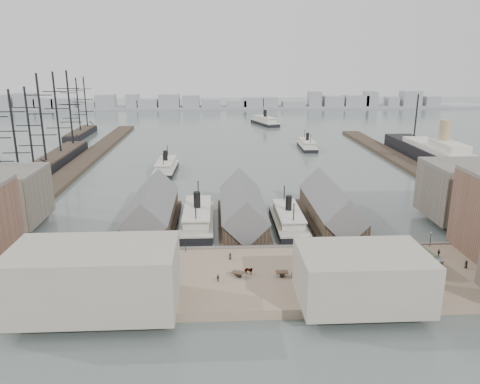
{
  "coord_description": "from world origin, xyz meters",
  "views": [
    {
      "loc": [
        -7.4,
        -111.42,
        47.24
      ],
      "look_at": [
        0.0,
        30.0,
        6.0
      ],
      "focal_mm": 35.0,
      "sensor_mm": 36.0,
      "label": 1
    }
  ],
  "objects": [
    {
      "name": "ferry_open_near",
      "position": [
        -28.62,
        82.56,
        2.29
      ],
      "size": [
        9.04,
        27.62,
        9.78
      ],
      "rotation": [
        0.0,
        0.0,
        -0.03
      ],
      "color": "black",
      "rests_on": "ground"
    },
    {
      "name": "pedestrian_4",
      "position": [
        -4.45,
        -11.93,
        2.81
      ],
      "size": [
        0.94,
        0.82,
        1.61
      ],
      "primitive_type": "imported",
      "rotation": [
        0.0,
        0.0,
        2.67
      ],
      "color": "black",
      "rests_on": "quay"
    },
    {
      "name": "pedestrian_3",
      "position": [
        -7.35,
        -22.86,
        2.81
      ],
      "size": [
        0.97,
        0.92,
        1.62
      ],
      "primitive_type": "imported",
      "rotation": [
        0.0,
        0.0,
        3.86
      ],
      "color": "black",
      "rests_on": "quay"
    },
    {
      "name": "sailing_ship_mid",
      "position": [
        -79.93,
        107.94,
        2.91
      ],
      "size": [
        9.89,
        57.13,
        40.65
      ],
      "color": "black",
      "rests_on": "ground"
    },
    {
      "name": "pedestrian_9",
      "position": [
        47.64,
        -19.3,
        2.91
      ],
      "size": [
        1.0,
        0.77,
        1.83
      ],
      "primitive_type": "imported",
      "rotation": [
        0.0,
        0.0,
        3.37
      ],
      "color": "black",
      "rests_on": "quay"
    },
    {
      "name": "ferry_open_far",
      "position": [
        27.89,
        221.67,
        2.62
      ],
      "size": [
        18.95,
        32.66,
        11.18
      ],
      "rotation": [
        0.0,
        0.0,
        0.33
      ],
      "color": "black",
      "rests_on": "ground"
    },
    {
      "name": "ferry_shed_east",
      "position": [
        26.0,
        16.88,
        4.64
      ],
      "size": [
        14.0,
        42.0,
        12.6
      ],
      "color": "#2D231C",
      "rests_on": "ground"
    },
    {
      "name": "pedestrian_0",
      "position": [
        -41.11,
        -10.25,
        2.79
      ],
      "size": [
        0.56,
        0.67,
        1.57
      ],
      "primitive_type": "imported",
      "rotation": [
        0.0,
        0.0,
        4.99
      ],
      "color": "black",
      "rests_on": "quay"
    },
    {
      "name": "street_bldg_west",
      "position": [
        -30.0,
        -32.0,
        8.0
      ],
      "size": [
        30.0,
        16.0,
        12.0
      ],
      "primitive_type": "cube",
      "color": "gray",
      "rests_on": "quay"
    },
    {
      "name": "lamp_post_far_e",
      "position": [
        45.0,
        -7.0,
        4.71
      ],
      "size": [
        0.44,
        0.44,
        3.92
      ],
      "color": "black",
      "rests_on": "quay"
    },
    {
      "name": "warehouse_east_back",
      "position": [
        68.0,
        15.0,
        9.5
      ],
      "size": [
        28.0,
        20.0,
        15.0
      ],
      "primitive_type": "cube",
      "color": "#60564C",
      "rests_on": "east_land"
    },
    {
      "name": "ferry_open_mid",
      "position": [
        40.89,
        130.67,
        2.11
      ],
      "size": [
        8.0,
        25.32,
        9.0
      ],
      "rotation": [
        0.0,
        0.0,
        -0.02
      ],
      "color": "black",
      "rests_on": "ground"
    },
    {
      "name": "seawall",
      "position": [
        0.0,
        -5.2,
        1.15
      ],
      "size": [
        180.0,
        1.2,
        2.3
      ],
      "primitive_type": "cube",
      "color": "#59544C",
      "rests_on": "ground"
    },
    {
      "name": "west_wharf",
      "position": [
        -68.0,
        100.0,
        0.8
      ],
      "size": [
        10.0,
        220.0,
        1.6
      ],
      "primitive_type": "cube",
      "color": "#2D231C",
      "rests_on": "ground"
    },
    {
      "name": "ferry_docked_east",
      "position": [
        13.0,
        14.05,
        2.31
      ],
      "size": [
        8.29,
        27.62,
        9.87
      ],
      "color": "black",
      "rests_on": "ground"
    },
    {
      "name": "pedestrian_6",
      "position": [
        18.34,
        -8.42,
        2.89
      ],
      "size": [
        1.01,
        1.08,
        1.77
      ],
      "primitive_type": "imported",
      "rotation": [
        0.0,
        0.0,
        5.22
      ],
      "color": "black",
      "rests_on": "quay"
    },
    {
      "name": "street_bldg_center",
      "position": [
        20.0,
        -32.0,
        7.0
      ],
      "size": [
        24.0,
        16.0,
        10.0
      ],
      "primitive_type": "cube",
      "color": "gray",
      "rests_on": "quay"
    },
    {
      "name": "pedestrian_5",
      "position": [
        9.05,
        -23.16,
        2.79
      ],
      "size": [
        0.69,
        0.71,
        1.57
      ],
      "primitive_type": "imported",
      "rotation": [
        0.0,
        0.0,
        0.85
      ],
      "color": "black",
      "rests_on": "quay"
    },
    {
      "name": "ferry_docked_west",
      "position": [
        -13.0,
        16.29,
        2.54
      ],
      "size": [
        9.1,
        30.34,
        10.83
      ],
      "color": "black",
      "rests_on": "ground"
    },
    {
      "name": "tram",
      "position": [
        37.93,
        -18.45,
        4.05
      ],
      "size": [
        4.56,
        11.54,
        3.99
      ],
      "rotation": [
        0.0,
        0.0,
        0.15
      ],
      "color": "black",
      "rests_on": "quay"
    },
    {
      "name": "ground",
      "position": [
        0.0,
        0.0,
        0.0
      ],
      "size": [
        900.0,
        900.0,
        0.0
      ],
      "primitive_type": "plane",
      "color": "#4A5552",
      "rests_on": "ground"
    },
    {
      "name": "horse_cart_left",
      "position": [
        -35.38,
        -14.24,
        2.83
      ],
      "size": [
        4.84,
        2.35,
        1.65
      ],
      "rotation": [
        0.0,
        0.0,
        1.36
      ],
      "color": "black",
      "rests_on": "quay"
    },
    {
      "name": "sailing_ship_near",
      "position": [
        -79.25,
        51.06,
        2.66
      ],
      "size": [
        8.83,
        60.81,
        36.29
      ],
      "color": "black",
      "rests_on": "ground"
    },
    {
      "name": "horse_cart_right",
      "position": [
        8.15,
        -21.31,
        2.79
      ],
      "size": [
        4.62,
        1.75,
        1.53
      ],
      "rotation": [
        0.0,
        0.0,
        1.62
      ],
      "color": "black",
      "rests_on": "quay"
    },
    {
      "name": "sailing_ship_far",
      "position": [
        -89.74,
        177.21,
        2.53
      ],
      "size": [
        8.51,
        47.28,
        34.99
      ],
      "color": "black",
      "rests_on": "ground"
    },
    {
      "name": "lamp_post_near_e",
      "position": [
        15.0,
        -7.0,
        4.71
      ],
      "size": [
        0.44,
        0.44,
        3.92
      ],
      "color": "black",
      "rests_on": "quay"
    },
    {
      "name": "ferry_shed_west",
      "position": [
        -26.0,
        16.88,
        4.64
      ],
      "size": [
        14.0,
        42.0,
        12.6
      ],
      "color": "#2D231C",
      "rests_on": "ground"
    },
    {
      "name": "lamp_post_near_w",
      "position": [
        -15.0,
        -7.0,
        4.71
      ],
      "size": [
        0.44,
        0.44,
        3.92
      ],
      "color": "black",
      "rests_on": "quay"
    },
    {
      "name": "pedestrian_1",
      "position": [
        -42.43,
        -20.75,
        2.87
      ],
      "size": [
        0.79,
        0.94,
        1.73
      ],
      "primitive_type": "imported",
      "rotation": [
        0.0,
        0.0,
        1.4
      ],
      "color": "black",
      "rests_on": "quay"
    },
    {
      "name": "pedestrian_11",
      "position": [
        -34.82,
        -19.1,
        2.82
      ],
      "size": [
        0.87,
        0.72,
        1.65
      ],
      "primitive_type": "imported",
      "rotation": [
        0.0,
        0.0,
        6.16
      ],
      "color": "black",
      "rests_on": "quay"
    },
    {
      "name": "ferry_shed_center",
      "position": [
        0.0,
        16.88,
        4.64
      ],
      "size": [
        14.0,
        42.0,
        12.6
      ],
      "color": "#2D231C",
      "rests_on": "ground"
    },
    {
      "name": "pedestrian_7",
      "position": [
        33.04,
        -23.58,
        2.8
      ],
      "size": [
        0.68,
        1.07,
        1.59
      ],
      "primitive_type": "imported",
      "rotation": [
        0.0,
        0.0,
        1.49
      ],
      "color": "black",
      "rests_on": "quay"
    },
    {
      "name": "lamp_post_far_w",
      "position": [
        -45.0,
        -7.0,
        4.71
      ],
      "size": [
        0.44,
        0.44,
        3.92
      ],
      "color": "black",
      "rests_on": "quay"
    },
    {
      "name": "east_wharf",
      "position": [
        78.0,
        90.0,
        0.8
      ],
      "size": [
        10.0,
        180.0,
        1.6
      ],
      "primitive_type": "cube",
      "color": "#2D231C",
      "rests_on": "ground"
    },
    {
      "name": "quay",
      "position": [
        0.0,
        -20.0,
        1.0
      ],
      "size": [
        180.0,
        30.0,
        2.0
      ],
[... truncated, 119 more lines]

